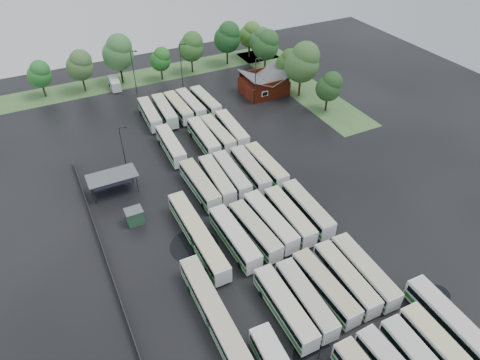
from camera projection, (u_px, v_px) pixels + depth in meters
name	position (u px, v px, depth m)	size (l,w,h in m)	color
ground	(264.00, 240.00, 64.54)	(160.00, 160.00, 0.00)	black
brick_building	(264.00, 86.00, 101.99)	(10.07, 8.60, 5.39)	maroon
wash_shed	(112.00, 177.00, 72.04)	(8.20, 4.20, 3.58)	#2D2D30
utility_hut	(135.00, 216.00, 66.80)	(2.70, 2.20, 2.62)	#244E32
grass_strip_north	(148.00, 76.00, 110.77)	(80.00, 10.00, 0.01)	#406732
grass_strip_east	(298.00, 85.00, 106.73)	(10.00, 50.00, 0.01)	#406732
west_fence	(104.00, 252.00, 61.88)	(0.10, 50.00, 1.20)	#2D2D30
bus_r0c4	(444.00, 353.00, 48.17)	(2.82, 12.16, 3.37)	silver
bus_r1c0	(285.00, 307.00, 53.04)	(2.69, 11.97, 3.32)	silver
bus_r1c1	(306.00, 299.00, 54.08)	(2.89, 11.69, 3.23)	silver
bus_r1c2	(325.00, 287.00, 55.48)	(2.79, 11.80, 3.27)	silver
bus_r1c3	(346.00, 278.00, 56.62)	(2.80, 11.81, 3.27)	silver
bus_r1c4	(364.00, 271.00, 57.54)	(2.92, 12.09, 3.35)	silver
bus_r2c0	(235.00, 238.00, 62.39)	(2.81, 12.24, 3.39)	silver
bus_r2c1	(255.00, 230.00, 63.67)	(3.07, 11.80, 3.25)	silver
bus_r2c2	(270.00, 221.00, 65.10)	(2.99, 12.35, 3.42)	silver
bus_r2c3	(289.00, 216.00, 66.10)	(2.82, 12.07, 3.35)	silver
bus_r2c4	(307.00, 209.00, 67.45)	(2.83, 12.05, 3.34)	silver
bus_r3c0	(200.00, 184.00, 72.25)	(2.78, 12.17, 3.38)	silver
bus_r3c1	(217.00, 179.00, 73.45)	(3.03, 11.81, 3.26)	silver
bus_r3c2	(232.00, 174.00, 74.52)	(2.89, 11.79, 3.26)	silver
bus_r3c3	(250.00, 169.00, 75.63)	(3.02, 12.04, 3.33)	silver
bus_r3c4	(266.00, 165.00, 76.63)	(2.59, 11.87, 3.30)	silver
bus_r4c0	(171.00, 145.00, 81.76)	(2.94, 12.02, 3.32)	silver
bus_r4c2	(204.00, 137.00, 83.88)	(3.03, 12.25, 3.39)	silver
bus_r4c3	(217.00, 134.00, 85.03)	(2.72, 11.88, 3.30)	silver
bus_r4c4	(232.00, 129.00, 86.30)	(3.15, 12.23, 3.38)	silver
bus_r5c0	(150.00, 114.00, 91.36)	(3.06, 11.74, 3.24)	silver
bus_r5c1	(165.00, 111.00, 92.38)	(3.07, 12.04, 3.32)	silver
bus_r5c2	(178.00, 108.00, 93.59)	(2.73, 11.88, 3.29)	silver
bus_r5c3	(191.00, 104.00, 94.83)	(2.83, 11.75, 3.25)	silver
bus_r5c4	(205.00, 102.00, 95.85)	(2.90, 11.77, 3.25)	silver
artic_bus_west_b	(198.00, 235.00, 62.86)	(2.65, 18.02, 3.34)	silver
artic_bus_west_c	(214.00, 313.00, 52.39)	(2.65, 17.47, 3.24)	silver
artic_bus_east	(470.00, 343.00, 49.13)	(3.08, 18.48, 3.42)	silver
minibus	(115.00, 83.00, 104.13)	(2.45, 5.84, 2.50)	silver
tree_north_0	(40.00, 74.00, 98.15)	(5.39, 5.39, 8.93)	#322214
tree_north_1	(80.00, 65.00, 99.89)	(6.23, 6.23, 10.32)	#34271C
tree_north_2	(118.00, 52.00, 102.74)	(7.45, 7.45, 12.34)	black
tree_north_3	(161.00, 59.00, 105.73)	(5.10, 5.10, 8.45)	black
tree_north_4	(191.00, 46.00, 108.41)	(6.48, 6.48, 10.73)	black
tree_north_5	(228.00, 37.00, 112.33)	(6.95, 6.95, 11.51)	black
tree_north_6	(250.00, 34.00, 116.97)	(5.98, 5.96, 9.87)	black
tree_east_0	(330.00, 86.00, 92.54)	(5.59, 5.59, 9.25)	black
tree_east_1	(303.00, 62.00, 96.70)	(7.95, 7.95, 13.16)	#311D10
tree_east_2	(288.00, 62.00, 102.59)	(5.66, 5.66, 9.38)	#3C2B17
tree_east_3	(266.00, 45.00, 108.84)	(6.65, 6.65, 11.01)	black
tree_east_4	(261.00, 40.00, 114.07)	(5.82, 5.82, 9.63)	#382A1D
lamp_post_ne	(256.00, 78.00, 94.80)	(1.68, 0.33, 10.92)	#2D2D30
lamp_post_nw	(123.00, 147.00, 74.32)	(1.50, 0.29, 9.72)	#2D2D30
lamp_post_back_w	(134.00, 70.00, 99.05)	(1.62, 0.32, 10.51)	#2D2D30
lamp_post_back_e	(181.00, 62.00, 102.06)	(1.65, 0.32, 10.70)	#2D2D30
puddle_0	(315.00, 358.00, 49.70)	(5.17, 5.17, 0.01)	black
puddle_1	(410.00, 328.00, 52.74)	(4.22, 4.22, 0.01)	black
puddle_2	(194.00, 246.00, 63.62)	(7.31, 7.31, 0.01)	black
puddle_3	(296.00, 237.00, 65.07)	(3.05, 3.05, 0.01)	black
puddle_4	(439.00, 294.00, 56.83)	(3.07, 3.07, 0.01)	black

